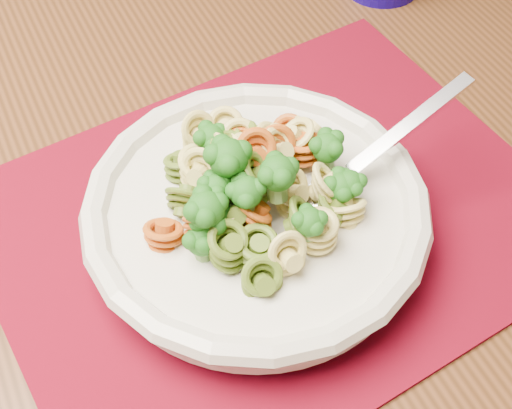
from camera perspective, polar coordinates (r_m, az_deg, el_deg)
name	(u,v)px	position (r m, az deg, el deg)	size (l,w,h in m)	color
dining_table	(168,192)	(0.67, -7.02, 0.96)	(1.61, 1.08, 0.70)	#522E17
placemat	(273,219)	(0.55, 1.40, -1.21)	(0.42, 0.32, 0.00)	#5D0413
pasta_bowl	(256,214)	(0.51, 0.00, -0.76)	(0.25, 0.25, 0.05)	beige
pasta_broccoli_heap	(256,199)	(0.50, 0.00, 0.43)	(0.21, 0.21, 0.06)	tan
fork	(323,192)	(0.50, 5.39, 0.97)	(0.19, 0.02, 0.01)	silver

